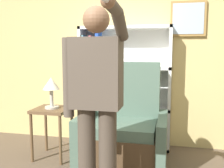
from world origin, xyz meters
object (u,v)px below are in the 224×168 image
at_px(armchair, 124,133).
at_px(table_lamp, 51,86).
at_px(bookcase, 115,88).
at_px(side_table, 52,118).
at_px(person_standing, 96,98).

height_order(armchair, table_lamp, armchair).
bearing_deg(bookcase, armchair, -69.11).
relative_size(bookcase, side_table, 2.64).
xyz_separation_m(side_table, table_lamp, (-0.00, 0.00, 0.39)).
xyz_separation_m(person_standing, table_lamp, (-0.85, 0.94, -0.06)).
xyz_separation_m(bookcase, armchair, (0.24, -0.63, -0.44)).
distance_m(side_table, table_lamp, 0.39).
height_order(bookcase, side_table, bookcase).
relative_size(armchair, person_standing, 0.71).
bearing_deg(table_lamp, armchair, -0.50).
bearing_deg(side_table, person_standing, -47.88).
distance_m(bookcase, person_standing, 1.58).
height_order(person_standing, table_lamp, person_standing).
bearing_deg(side_table, armchair, -0.50).
bearing_deg(side_table, bookcase, 42.30).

